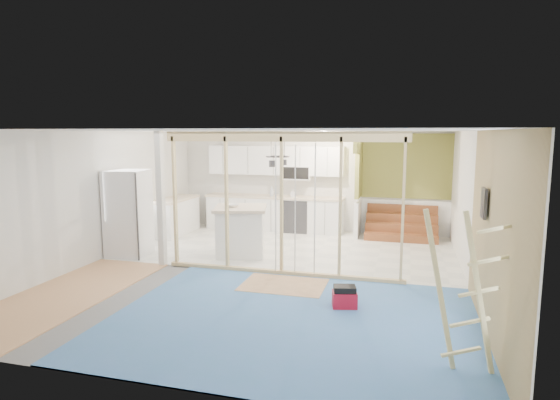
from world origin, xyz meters
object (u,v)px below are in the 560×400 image
(fridge, at_px, (129,213))
(ladder, at_px, (464,292))
(island, at_px, (241,231))
(toolbox, at_px, (345,298))

(fridge, bearing_deg, ladder, -35.67)
(island, distance_m, toolbox, 3.51)
(fridge, xyz_separation_m, toolbox, (4.74, -1.78, -0.74))
(fridge, relative_size, toolbox, 4.45)
(island, bearing_deg, ladder, -60.52)
(toolbox, bearing_deg, ladder, -60.60)
(fridge, distance_m, toolbox, 5.12)
(toolbox, bearing_deg, island, 122.52)
(island, height_order, ladder, ladder)
(island, bearing_deg, toolbox, -59.34)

